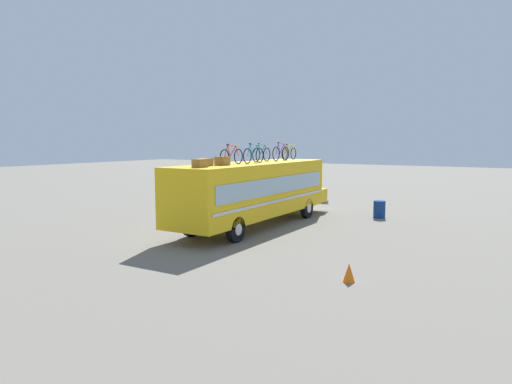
% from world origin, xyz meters
% --- Properties ---
extents(ground_plane, '(120.00, 120.00, 0.00)m').
position_xyz_m(ground_plane, '(0.00, 0.00, 0.00)').
color(ground_plane, slate).
extents(bus, '(11.73, 2.62, 3.02)m').
position_xyz_m(bus, '(0.17, -0.00, 1.76)').
color(bus, yellow).
rests_on(bus, ground).
extents(luggage_bag_1, '(0.57, 0.39, 0.33)m').
position_xyz_m(luggage_bag_1, '(-4.34, -0.22, 3.19)').
color(luggage_bag_1, olive).
rests_on(luggage_bag_1, bus).
extents(luggage_bag_2, '(0.70, 0.42, 0.32)m').
position_xyz_m(luggage_bag_2, '(-3.53, 0.20, 3.18)').
color(luggage_bag_2, olive).
rests_on(luggage_bag_2, bus).
extents(luggage_bag_3, '(0.49, 0.48, 0.37)m').
position_xyz_m(luggage_bag_3, '(-2.63, -0.07, 3.21)').
color(luggage_bag_3, olive).
rests_on(luggage_bag_3, bus).
extents(rooftop_bicycle_1, '(1.75, 0.44, 0.90)m').
position_xyz_m(rooftop_bicycle_1, '(-1.94, -0.07, 3.40)').
color(rooftop_bicycle_1, black).
rests_on(rooftop_bicycle_1, bus).
extents(rooftop_bicycle_2, '(1.78, 0.44, 0.93)m').
position_xyz_m(rooftop_bicycle_2, '(-0.41, -0.26, 3.41)').
color(rooftop_bicycle_2, black).
rests_on(rooftop_bicycle_2, bus).
extents(rooftop_bicycle_3, '(1.73, 0.44, 0.92)m').
position_xyz_m(rooftop_bicycle_3, '(1.07, 0.18, 3.41)').
color(rooftop_bicycle_3, black).
rests_on(rooftop_bicycle_3, bus).
extents(rooftop_bicycle_4, '(1.78, 0.44, 0.97)m').
position_xyz_m(rooftop_bicycle_4, '(2.60, -0.09, 3.43)').
color(rooftop_bicycle_4, black).
rests_on(rooftop_bicycle_4, bus).
extents(rooftop_bicycle_5, '(1.71, 0.44, 0.87)m').
position_xyz_m(rooftop_bicycle_5, '(4.05, 0.17, 3.39)').
color(rooftop_bicycle_5, black).
rests_on(rooftop_bicycle_5, bus).
extents(trash_bin, '(0.62, 0.62, 0.91)m').
position_xyz_m(trash_bin, '(5.54, -4.42, 0.45)').
color(trash_bin, navy).
rests_on(trash_bin, ground).
extents(traffic_cone, '(0.35, 0.35, 0.55)m').
position_xyz_m(traffic_cone, '(-6.04, -6.84, 0.28)').
color(traffic_cone, orange).
rests_on(traffic_cone, ground).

